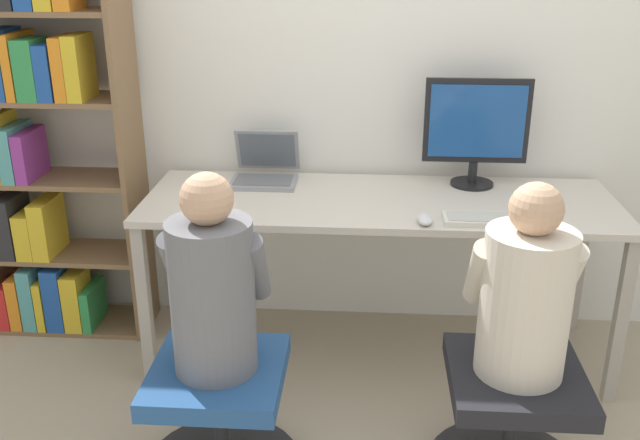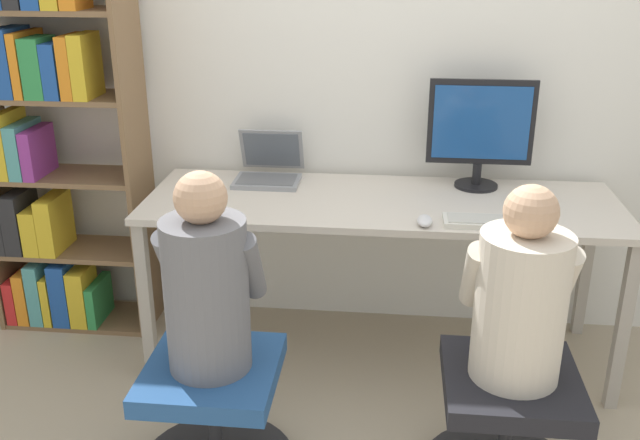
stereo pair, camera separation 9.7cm
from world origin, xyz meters
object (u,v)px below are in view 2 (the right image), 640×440
desktop_monitor (480,131)px  person_at_monitor (521,297)px  person_at_laptop (207,284)px  bookshelf (44,138)px  laptop (269,170)px  office_chair_right (215,414)px  office_chair_left (506,425)px  keyboard (497,222)px

desktop_monitor → person_at_monitor: size_ratio=0.72×
person_at_laptop → bookshelf: bookshelf is taller
laptop → person_at_monitor: 1.44m
office_chair_right → office_chair_left: bearing=2.8°
desktop_monitor → office_chair_right: 1.66m
office_chair_right → person_at_laptop: bearing=90.0°
keyboard → bookshelf: (-2.04, 0.40, 0.18)m
desktop_monitor → laptop: size_ratio=1.59×
person_at_monitor → bookshelf: bearing=155.1°
keyboard → person_at_laptop: 1.19m
bookshelf → person_at_monitor: bearing=-24.9°
person_at_laptop → desktop_monitor: bearing=47.6°
keyboard → bookshelf: 2.09m
laptop → bookshelf: 1.06m
office_chair_left → person_at_laptop: 1.16m
laptop → bookshelf: bookshelf is taller
laptop → person_at_monitor: person_at_monitor is taller
desktop_monitor → laptop: bearing=-179.8°
desktop_monitor → office_chair_right: (-0.98, -1.08, -0.79)m
laptop → person_at_laptop: 1.07m
laptop → person_at_laptop: size_ratio=0.44×
laptop → person_at_laptop: (-0.02, -1.07, -0.06)m
person_at_laptop → office_chair_right: bearing=-90.0°
office_chair_left → person_at_laptop: person_at_laptop is taller
bookshelf → office_chair_right: bearing=-44.6°
keyboard → office_chair_left: bearing=-88.7°
desktop_monitor → laptop: (-0.96, -0.00, -0.21)m
person_at_monitor → bookshelf: size_ratio=0.35×
keyboard → office_chair_right: bearing=-149.0°
person_at_monitor → person_at_laptop: 1.03m
office_chair_left → bookshelf: 2.38m
office_chair_right → person_at_laptop: 0.52m
office_chair_left → person_at_monitor: person_at_monitor is taller
keyboard → office_chair_left: (0.01, -0.56, -0.54)m
laptop → office_chair_left: (1.01, -1.03, -0.58)m
keyboard → laptop: bearing=155.0°
desktop_monitor → bookshelf: size_ratio=0.25×
keyboard → person_at_laptop: person_at_laptop is taller
keyboard → office_chair_right: (-1.02, -0.61, -0.54)m
laptop → bookshelf: bearing=-176.3°
desktop_monitor → office_chair_left: desktop_monitor is taller
keyboard → office_chair_right: size_ratio=0.74×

